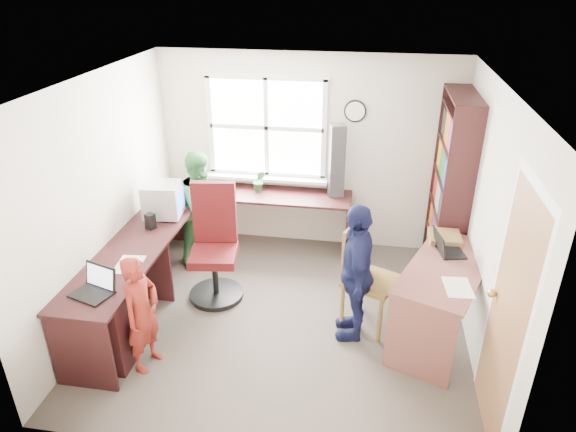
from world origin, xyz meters
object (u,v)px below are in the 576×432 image
object	(u,v)px
l_desk	(148,285)
cd_tower	(337,161)
laptop_left	(95,287)
bookshelf	(449,194)
laptop_right	(446,247)
right_desk	(444,286)
swivel_chair	(215,250)
person_green	(203,208)
crt_monitor	(163,200)
person_red	(142,314)
wooden_chair	(364,272)
potted_plant	(259,181)
person_navy	(356,272)

from	to	relation	value
l_desk	cd_tower	size ratio (longest dim) A/B	3.35
laptop_left	bookshelf	bearing A→B (deg)	50.91
l_desk	laptop_right	size ratio (longest dim) A/B	8.08
right_desk	swivel_chair	world-z (taller)	swivel_chair
l_desk	person_green	world-z (taller)	person_green
right_desk	crt_monitor	world-z (taller)	crt_monitor
bookshelf	person_green	xyz separation A→B (m)	(-2.80, -0.16, -0.31)
crt_monitor	person_red	size ratio (longest dim) A/B	0.38
right_desk	crt_monitor	bearing A→B (deg)	-170.47
wooden_chair	potted_plant	size ratio (longest dim) A/B	3.88
bookshelf	person_red	world-z (taller)	bookshelf
laptop_left	cd_tower	distance (m)	3.04
person_green	person_navy	world-z (taller)	person_navy
person_red	potted_plant	bearing A→B (deg)	0.01
swivel_chair	laptop_left	xyz separation A→B (m)	(-0.68, -1.21, 0.26)
swivel_chair	laptop_left	bearing A→B (deg)	-127.57
swivel_chair	laptop_right	world-z (taller)	swivel_chair
bookshelf	laptop_right	world-z (taller)	bookshelf
bookshelf	crt_monitor	bearing A→B (deg)	-169.89
potted_plant	bookshelf	bearing A→B (deg)	-7.21
right_desk	swivel_chair	size ratio (longest dim) A/B	1.20
right_desk	person_navy	world-z (taller)	person_navy
swivel_chair	right_desk	bearing A→B (deg)	-17.15
right_desk	cd_tower	distance (m)	2.00
right_desk	bookshelf	world-z (taller)	bookshelf
l_desk	cd_tower	distance (m)	2.56
cd_tower	swivel_chair	bearing A→B (deg)	-151.81
wooden_chair	cd_tower	world-z (taller)	cd_tower
right_desk	crt_monitor	xyz separation A→B (m)	(-2.98, 0.64, 0.37)
bookshelf	person_navy	size ratio (longest dim) A/B	1.51
laptop_right	potted_plant	xyz separation A→B (m)	(-2.09, 1.22, 0.05)
right_desk	person_navy	bearing A→B (deg)	-151.68
l_desk	bookshelf	size ratio (longest dim) A/B	1.40
crt_monitor	potted_plant	size ratio (longest dim) A/B	1.53
wooden_chair	laptop_right	bearing A→B (deg)	34.68
right_desk	person_green	xyz separation A→B (m)	(-2.67, 1.04, 0.12)
l_desk	bookshelf	world-z (taller)	bookshelf
wooden_chair	cd_tower	bearing A→B (deg)	128.72
cd_tower	person_red	distance (m)	2.86
wooden_chair	laptop_left	xyz separation A→B (m)	(-2.26, -0.96, 0.22)
cd_tower	l_desk	bearing A→B (deg)	-149.59
person_green	crt_monitor	bearing A→B (deg)	169.47
laptop_right	cd_tower	bearing A→B (deg)	29.85
wooden_chair	person_red	size ratio (longest dim) A/B	0.97
wooden_chair	person_green	bearing A→B (deg)	176.95
right_desk	person_red	distance (m)	2.76
cd_tower	right_desk	bearing A→B (deg)	-69.30
swivel_chair	crt_monitor	xyz separation A→B (m)	(-0.65, 0.29, 0.40)
laptop_right	l_desk	bearing A→B (deg)	87.93
laptop_right	person_red	size ratio (longest dim) A/B	0.33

